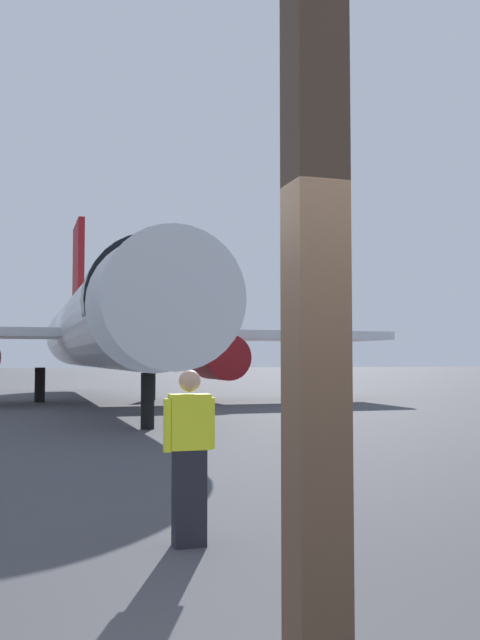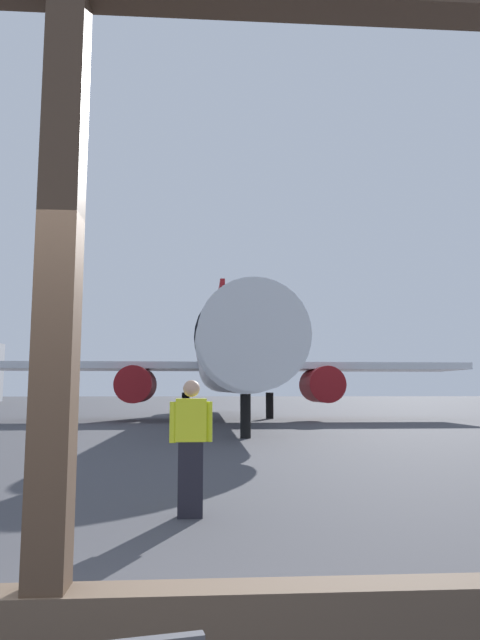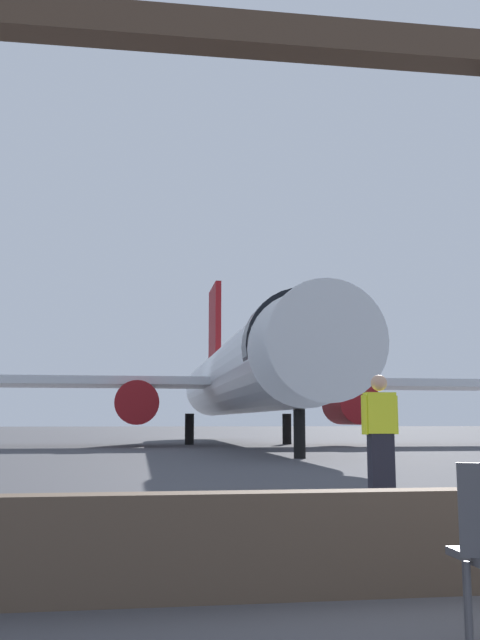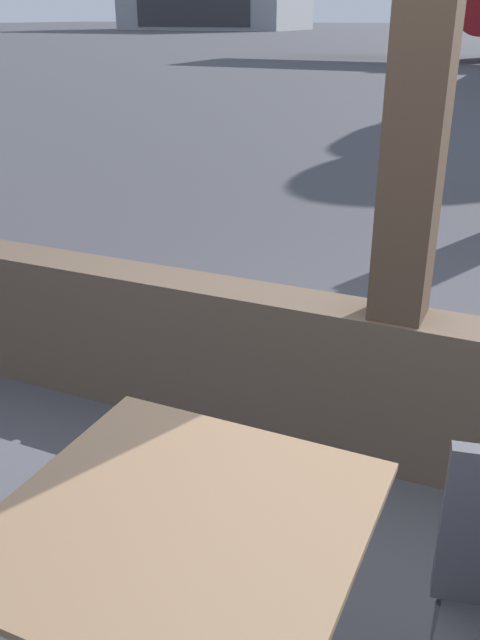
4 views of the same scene
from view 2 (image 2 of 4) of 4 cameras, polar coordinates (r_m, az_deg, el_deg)
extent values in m
plane|color=#424247|center=(42.91, -4.88, -9.23)|extent=(220.00, 220.00, 0.00)
cube|color=#4C3828|center=(2.98, -18.04, -1.96)|extent=(0.20, 0.20, 3.71)
cylinder|color=silver|center=(31.93, -1.18, -4.24)|extent=(3.45, 26.84, 3.45)
cone|color=silver|center=(17.27, 1.11, -1.79)|extent=(3.28, 2.60, 3.28)
cylinder|color=black|center=(19.17, 0.62, -1.87)|extent=(3.52, 0.90, 3.52)
cube|color=silver|center=(31.98, -13.68, -4.58)|extent=(12.12, 4.20, 0.36)
cube|color=silver|center=(32.61, 11.14, -4.69)|extent=(12.12, 4.20, 0.36)
cylinder|color=maroon|center=(30.28, -10.43, -6.42)|extent=(1.90, 3.20, 1.90)
cylinder|color=maroon|center=(30.76, 8.24, -6.48)|extent=(1.90, 3.20, 1.90)
cube|color=maroon|center=(44.17, -1.88, 0.34)|extent=(0.36, 4.40, 5.20)
cylinder|color=black|center=(19.41, 0.56, -9.67)|extent=(0.36, 0.36, 1.48)
cylinder|color=black|center=(32.51, -5.52, -8.61)|extent=(0.44, 0.44, 1.48)
cylinder|color=black|center=(32.73, 3.01, -8.62)|extent=(0.44, 0.44, 1.48)
cube|color=black|center=(7.55, -5.02, -15.71)|extent=(0.32, 0.20, 0.95)
cube|color=yellow|center=(7.48, -4.95, -10.01)|extent=(0.40, 0.22, 0.55)
sphere|color=tan|center=(7.47, -4.92, -6.91)|extent=(0.22, 0.22, 0.22)
cylinder|color=yellow|center=(7.42, -6.79, -10.20)|extent=(0.09, 0.09, 0.52)
cylinder|color=yellow|center=(7.54, -3.15, -10.20)|extent=(0.09, 0.09, 0.52)
camera|label=1|loc=(1.84, -79.03, 6.32)|focal=40.24mm
camera|label=3|loc=(3.80, -121.30, -3.78)|focal=39.35mm
camera|label=4|loc=(0.53, -37.25, 6.91)|focal=38.34mm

